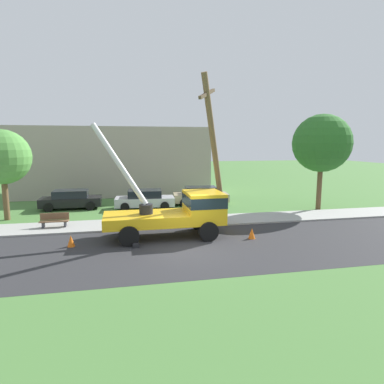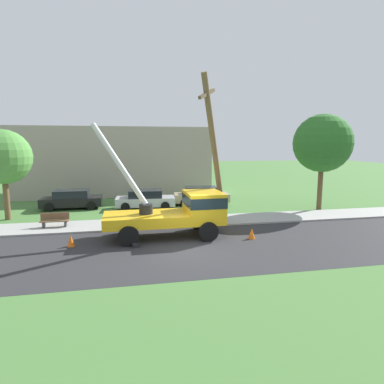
% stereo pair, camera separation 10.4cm
% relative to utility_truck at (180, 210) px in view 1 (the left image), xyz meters
% --- Properties ---
extents(ground_plane, '(120.00, 120.00, 0.00)m').
position_rel_utility_truck_xyz_m(ground_plane, '(0.00, 9.90, -1.41)').
color(ground_plane, '#477538').
extents(road_asphalt, '(80.00, 7.34, 0.01)m').
position_rel_utility_truck_xyz_m(road_asphalt, '(0.00, -2.10, -1.40)').
color(road_asphalt, '#2B2B2D').
rests_on(road_asphalt, ground).
extents(sidewalk_strip, '(80.00, 2.74, 0.10)m').
position_rel_utility_truck_xyz_m(sidewalk_strip, '(0.00, 2.94, -1.36)').
color(sidewalk_strip, '#9E9E99').
rests_on(sidewalk_strip, ground).
extents(utility_truck, '(6.79, 3.20, 5.98)m').
position_rel_utility_truck_xyz_m(utility_truck, '(0.00, 0.00, 0.00)').
color(utility_truck, gold).
rests_on(utility_truck, ground).
extents(leaning_utility_pole, '(2.51, 3.02, 8.58)m').
position_rel_utility_truck_xyz_m(leaning_utility_pole, '(2.18, 1.07, 2.98)').
color(leaning_utility_pole, brown).
rests_on(leaning_utility_pole, ground).
extents(traffic_cone_ahead, '(0.36, 0.36, 0.56)m').
position_rel_utility_truck_xyz_m(traffic_cone_ahead, '(3.58, -1.24, -1.13)').
color(traffic_cone_ahead, orange).
rests_on(traffic_cone_ahead, ground).
extents(traffic_cone_behind, '(0.36, 0.36, 0.56)m').
position_rel_utility_truck_xyz_m(traffic_cone_behind, '(-5.43, -0.73, -1.13)').
color(traffic_cone_behind, orange).
rests_on(traffic_cone_behind, ground).
extents(traffic_cone_curbside, '(0.36, 0.36, 0.56)m').
position_rel_utility_truck_xyz_m(traffic_cone_curbside, '(2.17, 1.25, -1.13)').
color(traffic_cone_curbside, orange).
rests_on(traffic_cone_curbside, ground).
extents(parked_sedan_black, '(4.43, 2.08, 1.42)m').
position_rel_utility_truck_xyz_m(parked_sedan_black, '(-6.85, 8.90, -0.70)').
color(parked_sedan_black, black).
rests_on(parked_sedan_black, ground).
extents(parked_sedan_silver, '(4.51, 2.21, 1.42)m').
position_rel_utility_truck_xyz_m(parked_sedan_silver, '(-1.37, 7.85, -0.70)').
color(parked_sedan_silver, '#B7B7BF').
rests_on(parked_sedan_silver, ground).
extents(parked_sedan_tan, '(4.55, 2.28, 1.42)m').
position_rel_utility_truck_xyz_m(parked_sedan_tan, '(3.19, 8.75, -0.70)').
color(parked_sedan_tan, tan).
rests_on(parked_sedan_tan, ground).
extents(park_bench, '(1.60, 0.45, 0.90)m').
position_rel_utility_truck_xyz_m(park_bench, '(-6.90, 3.01, -0.95)').
color(park_bench, brown).
rests_on(park_bench, ground).
extents(roadside_tree_near, '(3.47, 3.47, 5.80)m').
position_rel_utility_truck_xyz_m(roadside_tree_near, '(-10.36, 5.93, 2.63)').
color(roadside_tree_near, brown).
rests_on(roadside_tree_near, ground).
extents(roadside_tree_far, '(4.20, 4.20, 7.02)m').
position_rel_utility_truck_xyz_m(roadside_tree_far, '(11.32, 4.84, 3.49)').
color(roadside_tree_far, brown).
rests_on(roadside_tree_far, ground).
extents(lowrise_building_backdrop, '(18.00, 6.00, 6.40)m').
position_rel_utility_truck_xyz_m(lowrise_building_backdrop, '(-3.81, 16.05, 1.79)').
color(lowrise_building_backdrop, '#A5998C').
rests_on(lowrise_building_backdrop, ground).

